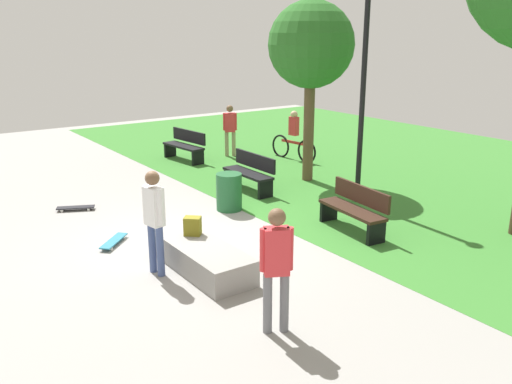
% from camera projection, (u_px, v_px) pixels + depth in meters
% --- Properties ---
extents(ground_plane, '(28.00, 28.00, 0.00)m').
position_uv_depth(ground_plane, '(193.00, 241.00, 10.14)').
color(ground_plane, gray).
extents(grass_lawn, '(26.60, 12.25, 0.01)m').
position_uv_depth(grass_lawn, '(450.00, 177.00, 14.51)').
color(grass_lawn, '#387A2D').
rests_on(grass_lawn, ground_plane).
extents(concrete_ledge, '(2.20, 0.80, 0.43)m').
position_uv_depth(concrete_ledge, '(201.00, 257.00, 8.89)').
color(concrete_ledge, gray).
rests_on(concrete_ledge, ground_plane).
extents(backpack_on_ledge, '(0.34, 0.34, 0.32)m').
position_uv_depth(backpack_on_ledge, '(193.00, 226.00, 9.20)').
color(backpack_on_ledge, olive).
rests_on(backpack_on_ledge, concrete_ledge).
extents(skater_performing_trick, '(0.43, 0.25, 1.72)m').
position_uv_depth(skater_performing_trick, '(154.00, 215.00, 8.49)').
color(skater_performing_trick, '#3F5184').
rests_on(skater_performing_trick, ground_plane).
extents(skater_watching, '(0.33, 0.39, 1.70)m').
position_uv_depth(skater_watching, '(276.00, 262.00, 6.80)').
color(skater_watching, slate).
rests_on(skater_watching, ground_plane).
extents(skateboard_by_ledge, '(0.70, 0.72, 0.08)m').
position_uv_depth(skateboard_by_ledge, '(114.00, 241.00, 9.96)').
color(skateboard_by_ledge, teal).
rests_on(skateboard_by_ledge, ground_plane).
extents(skateboard_spare, '(0.53, 0.81, 0.08)m').
position_uv_depth(skateboard_spare, '(76.00, 207.00, 11.85)').
color(skateboard_spare, black).
rests_on(skateboard_spare, ground_plane).
extents(park_bench_far_right, '(1.60, 0.47, 0.91)m').
position_uv_depth(park_bench_far_right, '(250.00, 172.00, 13.20)').
color(park_bench_far_right, black).
rests_on(park_bench_far_right, ground_plane).
extents(park_bench_far_left, '(1.64, 0.65, 0.91)m').
position_uv_depth(park_bench_far_left, '(185.00, 145.00, 16.32)').
color(park_bench_far_left, black).
rests_on(park_bench_far_left, ground_plane).
extents(park_bench_near_lamppost, '(1.64, 0.65, 0.91)m').
position_uv_depth(park_bench_near_lamppost, '(355.00, 208.00, 10.50)').
color(park_bench_near_lamppost, '#331E14').
rests_on(park_bench_near_lamppost, ground_plane).
extents(tree_slender_maple, '(2.15, 2.15, 4.54)m').
position_uv_depth(tree_slender_maple, '(311.00, 46.00, 13.33)').
color(tree_slender_maple, brown).
rests_on(tree_slender_maple, grass_lawn).
extents(lamp_post, '(0.28, 0.28, 4.82)m').
position_uv_depth(lamp_post, '(364.00, 75.00, 11.65)').
color(lamp_post, black).
rests_on(lamp_post, ground_plane).
extents(trash_bin, '(0.56, 0.56, 0.82)m').
position_uv_depth(trash_bin, '(229.00, 192.00, 11.80)').
color(trash_bin, '#1E592D').
rests_on(trash_bin, ground_plane).
extents(pedestrian_with_backpack, '(0.44, 0.42, 1.60)m').
position_uv_depth(pedestrian_with_backpack, '(230.00, 126.00, 16.77)').
color(pedestrian_with_backpack, tan).
rests_on(pedestrian_with_backpack, ground_plane).
extents(cyclist_on_bicycle, '(1.81, 0.29, 1.52)m').
position_uv_depth(cyclist_on_bicycle, '(294.00, 139.00, 16.41)').
color(cyclist_on_bicycle, black).
rests_on(cyclist_on_bicycle, ground_plane).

